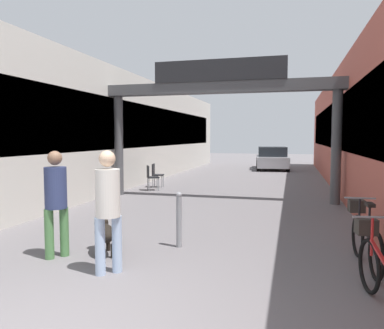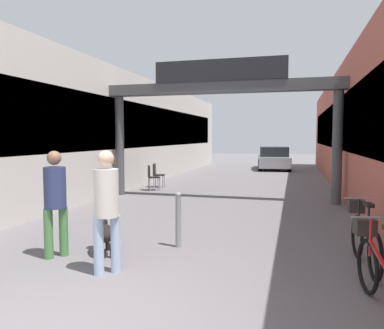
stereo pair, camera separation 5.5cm
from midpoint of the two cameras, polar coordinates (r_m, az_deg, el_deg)
storefront_left at (r=15.44m, az=-12.74°, el=4.97°), size 3.00×26.00×4.26m
arcade_sign_gateway at (r=11.45m, az=4.45°, el=9.54°), size 7.40×0.47×4.20m
pedestrian_with_dog at (r=5.34m, az=-12.61°, el=-5.80°), size 0.48×0.48×1.73m
pedestrian_companion at (r=6.29m, az=-19.89°, el=-4.65°), size 0.47×0.47×1.70m
dog_on_leash at (r=6.38m, az=-13.15°, el=-9.94°), size 0.69×0.78×0.58m
bicycle_red_nearest at (r=4.82m, az=27.10°, el=-14.11°), size 0.46×1.68×0.98m
bicycle_black_second at (r=6.21m, az=24.93°, el=-9.93°), size 0.46×1.69×0.98m
bollard_post_metal at (r=6.55m, az=-1.86°, el=-8.32°), size 0.10×0.10×0.96m
cafe_chair_black_nearer at (r=13.39m, az=-6.03°, el=-1.66°), size 0.54×0.54×0.89m
cafe_chair_black_farther at (r=14.21m, az=-5.25°, el=-1.31°), size 0.46×0.46×0.89m
parked_car_silver at (r=22.55m, az=12.40°, el=0.93°), size 2.12×4.15×1.33m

